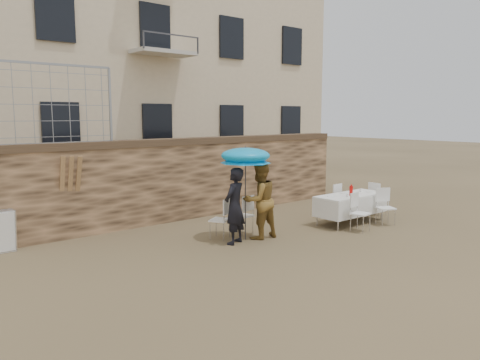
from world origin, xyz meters
TOP-DOWN VIEW (x-y plane):
  - ground at (0.00, 0.00)m, footprint 80.00×80.00m
  - stone_wall at (0.00, 5.00)m, footprint 13.00×0.50m
  - chain_link_fence at (-3.00, 5.00)m, footprint 3.20×0.06m
  - man_suit at (0.10, 2.02)m, footprint 0.74×0.62m
  - woman_dress at (0.85, 2.02)m, footprint 0.92×0.74m
  - umbrella at (0.50, 2.12)m, footprint 1.17×1.17m
  - couple_chair_left at (0.10, 2.57)m, footprint 0.66×0.66m
  - couple_chair_right at (0.80, 2.57)m, footprint 0.53×0.53m
  - banquet_table at (3.79, 1.63)m, footprint 2.10×0.85m
  - soda_bottle at (3.59, 1.48)m, footprint 0.09×0.09m
  - table_chair_front_left at (3.19, 0.88)m, footprint 0.55×0.55m
  - table_chair_front_right at (4.29, 0.88)m, footprint 0.65×0.65m
  - table_chair_back at (3.99, 2.43)m, footprint 0.51×0.51m
  - table_chair_side at (5.19, 1.73)m, footprint 0.50×0.50m
  - chair_stack_right at (-4.05, 4.73)m, footprint 0.46×0.40m
  - wood_planks at (-2.45, 4.80)m, footprint 0.70×0.20m

SIDE VIEW (x-z plane):
  - ground at x=0.00m, z-range 0.00..0.00m
  - chair_stack_right at x=-4.05m, z-range 0.00..0.92m
  - couple_chair_left at x=0.10m, z-range 0.00..0.96m
  - couple_chair_right at x=0.80m, z-range 0.00..0.96m
  - table_chair_front_left at x=3.19m, z-range 0.00..0.96m
  - table_chair_front_right at x=4.29m, z-range 0.00..0.96m
  - table_chair_back at x=3.99m, z-range 0.00..0.96m
  - table_chair_side at x=5.19m, z-range 0.00..0.96m
  - banquet_table at x=3.79m, z-range 0.34..1.12m
  - man_suit at x=0.10m, z-range 0.00..1.72m
  - soda_bottle at x=3.59m, z-range 0.77..1.04m
  - woman_dress at x=0.85m, z-range 0.00..1.81m
  - wood_planks at x=-2.45m, z-range 0.00..2.00m
  - stone_wall at x=0.00m, z-range 0.00..2.20m
  - umbrella at x=0.50m, z-range 0.89..2.90m
  - chain_link_fence at x=-3.00m, z-range 2.20..4.00m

